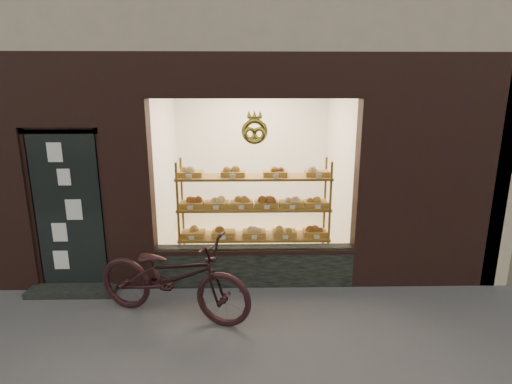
{
  "coord_description": "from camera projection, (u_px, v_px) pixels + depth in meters",
  "views": [
    {
      "loc": [
        0.37,
        -3.02,
        2.63
      ],
      "look_at": [
        0.47,
        2.0,
        1.37
      ],
      "focal_mm": 28.0,
      "sensor_mm": 36.0,
      "label": 1
    }
  ],
  "objects": [
    {
      "name": "display_shelf",
      "position": [
        254.0,
        216.0,
        5.83
      ],
      "size": [
        2.2,
        0.45,
        1.7
      ],
      "color": "brown",
      "rests_on": "ground"
    },
    {
      "name": "bicycle",
      "position": [
        173.0,
        276.0,
        4.71
      ],
      "size": [
        2.09,
        1.29,
        1.03
      ],
      "primitive_type": "imported",
      "rotation": [
        0.0,
        0.0,
        1.24
      ],
      "color": "black",
      "rests_on": "ground"
    }
  ]
}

